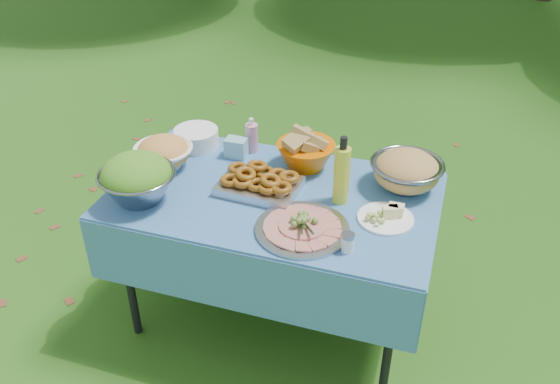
# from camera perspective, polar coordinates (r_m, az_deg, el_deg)

# --- Properties ---
(ground) EXTENTS (80.00, 80.00, 0.00)m
(ground) POSITION_cam_1_polar(r_m,az_deg,el_deg) (3.16, -0.55, -11.76)
(ground) COLOR #133309
(ground) RESTS_ON ground
(picnic_table) EXTENTS (1.46, 0.86, 0.76)m
(picnic_table) POSITION_cam_1_polar(r_m,az_deg,el_deg) (2.91, -0.59, -6.45)
(picnic_table) COLOR #75B6E0
(picnic_table) RESTS_ON ground
(salad_bowl) EXTENTS (0.41, 0.41, 0.22)m
(salad_bowl) POSITION_cam_1_polar(r_m,az_deg,el_deg) (2.65, -13.61, 1.27)
(salad_bowl) COLOR gray
(salad_bowl) RESTS_ON picnic_table
(pasta_bowl_white) EXTENTS (0.28, 0.28, 0.16)m
(pasta_bowl_white) POSITION_cam_1_polar(r_m,az_deg,el_deg) (2.90, -11.16, 3.78)
(pasta_bowl_white) COLOR white
(pasta_bowl_white) RESTS_ON picnic_table
(plate_stack) EXTENTS (0.24, 0.24, 0.09)m
(plate_stack) POSITION_cam_1_polar(r_m,az_deg,el_deg) (3.07, -8.06, 5.20)
(plate_stack) COLOR white
(plate_stack) RESTS_ON picnic_table
(wipes_box) EXTENTS (0.11, 0.08, 0.10)m
(wipes_box) POSITION_cam_1_polar(r_m,az_deg,el_deg) (2.96, -4.23, 4.29)
(wipes_box) COLOR #86BFCE
(wipes_box) RESTS_ON picnic_table
(sanitizer_bottle) EXTENTS (0.08, 0.08, 0.18)m
(sanitizer_bottle) POSITION_cam_1_polar(r_m,az_deg,el_deg) (2.98, -2.74, 5.52)
(sanitizer_bottle) COLOR pink
(sanitizer_bottle) RESTS_ON picnic_table
(bread_bowl) EXTENTS (0.34, 0.34, 0.19)m
(bread_bowl) POSITION_cam_1_polar(r_m,az_deg,el_deg) (2.84, 2.51, 4.11)
(bread_bowl) COLOR #DA5E00
(bread_bowl) RESTS_ON picnic_table
(pasta_bowl_steel) EXTENTS (0.36, 0.36, 0.18)m
(pasta_bowl_steel) POSITION_cam_1_polar(r_m,az_deg,el_deg) (2.74, 12.09, 2.06)
(pasta_bowl_steel) COLOR gray
(pasta_bowl_steel) RESTS_ON picnic_table
(fried_tray) EXTENTS (0.37, 0.27, 0.08)m
(fried_tray) POSITION_cam_1_polar(r_m,az_deg,el_deg) (2.68, -2.01, 0.93)
(fried_tray) COLOR #B9B9BE
(fried_tray) RESTS_ON picnic_table
(charcuterie_platter) EXTENTS (0.52, 0.52, 0.09)m
(charcuterie_platter) POSITION_cam_1_polar(r_m,az_deg,el_deg) (2.43, 2.18, -2.86)
(charcuterie_platter) COLOR #9EA0A5
(charcuterie_platter) RESTS_ON picnic_table
(oil_bottle) EXTENTS (0.08, 0.08, 0.32)m
(oil_bottle) POSITION_cam_1_polar(r_m,az_deg,el_deg) (2.56, 5.97, 2.12)
(oil_bottle) COLOR #CAD52C
(oil_bottle) RESTS_ON picnic_table
(cheese_plate) EXTENTS (0.26, 0.26, 0.07)m
(cheese_plate) POSITION_cam_1_polar(r_m,az_deg,el_deg) (2.54, 10.17, -2.02)
(cheese_plate) COLOR white
(cheese_plate) RESTS_ON picnic_table
(shaker) EXTENTS (0.06, 0.06, 0.08)m
(shaker) POSITION_cam_1_polar(r_m,az_deg,el_deg) (2.34, 6.54, -4.86)
(shaker) COLOR white
(shaker) RESTS_ON picnic_table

